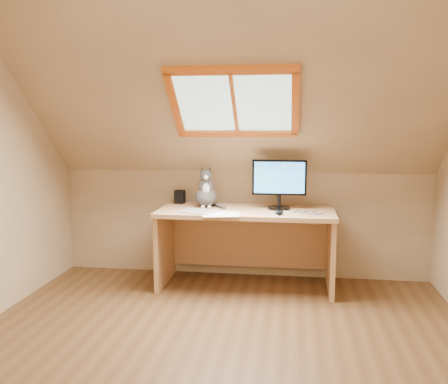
# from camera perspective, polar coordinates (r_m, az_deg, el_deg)

# --- Properties ---
(ground) EXTENTS (3.50, 3.50, 0.00)m
(ground) POSITION_cam_1_polar(r_m,az_deg,el_deg) (3.32, -1.19, -18.31)
(ground) COLOR brown
(ground) RESTS_ON ground
(room_shell) EXTENTS (3.52, 3.52, 2.41)m
(room_shell) POSITION_cam_1_polar(r_m,az_deg,el_deg) (2.88, -1.57, 7.18)
(room_shell) COLOR tan
(room_shell) RESTS_ON ground
(desk) EXTENTS (1.55, 0.68, 0.71)m
(desk) POSITION_cam_1_polar(r_m,az_deg,el_deg) (4.51, 2.60, -4.60)
(desk) COLOR tan
(desk) RESTS_ON ground
(monitor) EXTENTS (0.48, 0.20, 0.44)m
(monitor) POSITION_cam_1_polar(r_m,az_deg,el_deg) (4.40, 6.34, 1.27)
(monitor) COLOR black
(monitor) RESTS_ON desk
(cat) EXTENTS (0.24, 0.28, 0.38)m
(cat) POSITION_cam_1_polar(r_m,az_deg,el_deg) (4.52, -2.07, -0.03)
(cat) COLOR #47413F
(cat) RESTS_ON desk
(desk_speaker) EXTENTS (0.10, 0.10, 0.12)m
(desk_speaker) POSITION_cam_1_polar(r_m,az_deg,el_deg) (4.74, -5.08, -0.55)
(desk_speaker) COLOR black
(desk_speaker) RESTS_ON desk
(graphics_tablet) EXTENTS (0.34, 0.28, 0.01)m
(graphics_tablet) POSITION_cam_1_polar(r_m,az_deg,el_deg) (4.28, -2.95, -2.23)
(graphics_tablet) COLOR #B2B2B7
(graphics_tablet) RESTS_ON desk
(mouse) EXTENTS (0.10, 0.12, 0.03)m
(mouse) POSITION_cam_1_polar(r_m,az_deg,el_deg) (4.17, 6.33, -2.38)
(mouse) COLOR black
(mouse) RESTS_ON desk
(papers) EXTENTS (0.35, 0.30, 0.01)m
(papers) POSITION_cam_1_polar(r_m,az_deg,el_deg) (4.16, 0.29, -2.55)
(papers) COLOR white
(papers) RESTS_ON desk
(cables) EXTENTS (0.51, 0.26, 0.01)m
(cables) POSITION_cam_1_polar(r_m,az_deg,el_deg) (4.27, 8.29, -2.36)
(cables) COLOR silver
(cables) RESTS_ON desk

